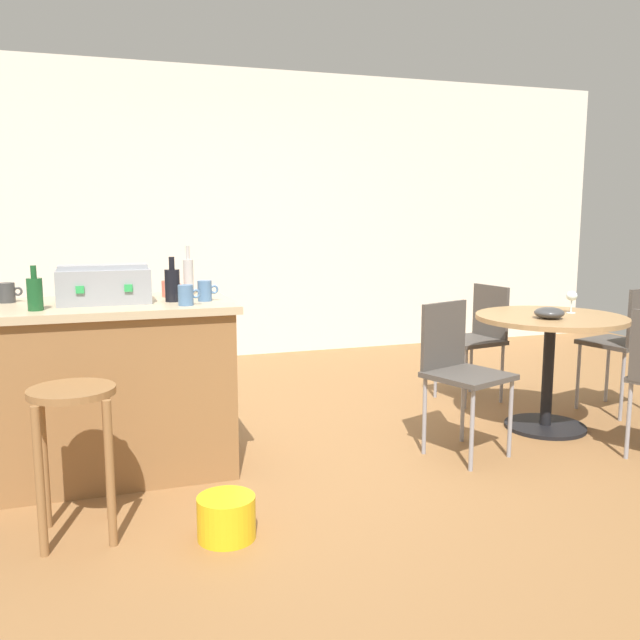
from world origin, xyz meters
TOP-DOWN VIEW (x-y plane):
  - ground_plane at (0.00, 0.00)m, footprint 8.80×8.80m
  - back_wall at (0.00, 2.97)m, footprint 8.00×0.10m
  - kitchen_island at (-1.25, 0.19)m, footprint 1.35×0.75m
  - wooden_stool at (-1.38, -0.55)m, footprint 0.36×0.36m
  - dining_table at (1.45, 0.05)m, footprint 0.93×0.93m
  - folding_chair_near at (2.17, 0.16)m, footprint 0.49×0.49m
  - folding_chair_far at (1.40, 0.82)m, footprint 0.46×0.46m
  - folding_chair_left at (0.68, -0.15)m, footprint 0.51×0.51m
  - toolbox at (-1.22, 0.16)m, footprint 0.46×0.24m
  - bottle_0 at (-1.54, -0.00)m, footprint 0.07×0.07m
  - bottle_1 at (-0.76, 0.38)m, footprint 0.06×0.06m
  - bottle_2 at (-0.88, 0.13)m, footprint 0.08×0.08m
  - cup_0 at (-0.72, 0.09)m, footprint 0.11×0.08m
  - cup_1 at (-1.70, 0.36)m, footprint 0.12×0.08m
  - cup_2 at (-0.87, 0.34)m, footprint 0.12×0.08m
  - cup_3 at (-0.83, -0.05)m, footprint 0.11×0.08m
  - wine_glass at (1.64, 0.10)m, footprint 0.07×0.07m
  - serving_bowl at (1.36, -0.04)m, footprint 0.18×0.18m
  - plastic_bucket at (-0.79, -0.77)m, footprint 0.25×0.25m

SIDE VIEW (x-z plane):
  - ground_plane at x=0.00m, z-range 0.00..0.00m
  - plastic_bucket at x=-0.79m, z-range 0.00..0.19m
  - kitchen_island at x=-1.25m, z-range 0.00..0.92m
  - wooden_stool at x=-1.38m, z-range 0.16..0.82m
  - folding_chair_far at x=1.40m, z-range 0.07..0.92m
  - folding_chair_left at x=0.68m, z-range 0.08..0.95m
  - folding_chair_near at x=2.17m, z-range 0.09..0.97m
  - dining_table at x=1.45m, z-range 0.19..0.93m
  - serving_bowl at x=1.36m, z-range 0.74..0.81m
  - wine_glass at x=1.64m, z-range 0.77..0.91m
  - cup_2 at x=-0.87m, z-range 0.91..1.01m
  - cup_1 at x=-1.70m, z-range 0.91..1.02m
  - cup_3 at x=-0.83m, z-range 0.91..1.02m
  - cup_0 at x=-0.72m, z-range 0.91..1.02m
  - bottle_0 at x=-1.54m, z-range 0.89..1.11m
  - bottle_2 at x=-0.88m, z-range 0.89..1.12m
  - toolbox at x=-1.22m, z-range 0.91..1.11m
  - bottle_1 at x=-0.76m, z-range 0.88..1.16m
  - back_wall at x=0.00m, z-range 0.00..2.70m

